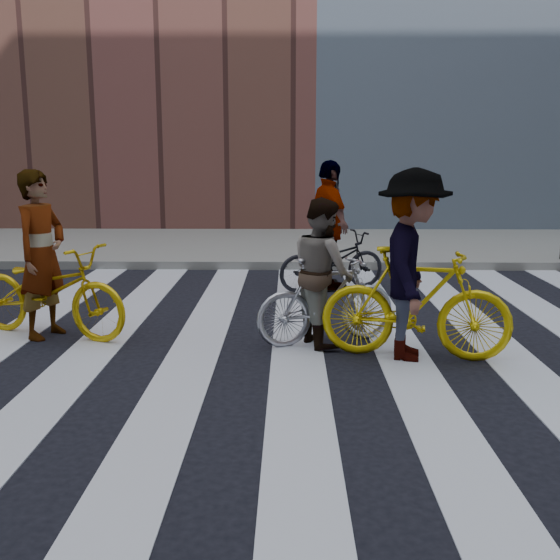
{
  "coord_description": "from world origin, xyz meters",
  "views": [
    {
      "loc": [
        -0.64,
        -6.57,
        2.12
      ],
      "look_at": [
        -0.74,
        0.3,
        0.76
      ],
      "focal_mm": 42.0,
      "sensor_mm": 36.0,
      "label": 1
    }
  ],
  "objects_px": {
    "bike_yellow_left": "(49,291)",
    "rider_left": "(42,255)",
    "bike_silver_mid": "(327,300)",
    "bike_dark_rear": "(332,261)",
    "bike_yellow_right": "(416,303)",
    "rider_mid": "(323,272)",
    "rider_right": "(412,265)",
    "rider_rear": "(329,226)"
  },
  "relations": [
    {
      "from": "bike_yellow_left",
      "to": "rider_left",
      "type": "relative_size",
      "value": 1.07
    },
    {
      "from": "rider_left",
      "to": "bike_silver_mid",
      "type": "bearing_deg",
      "value": -74.59
    },
    {
      "from": "bike_silver_mid",
      "to": "bike_dark_rear",
      "type": "xyz_separation_m",
      "value": [
        0.24,
        2.86,
        -0.04
      ]
    },
    {
      "from": "bike_yellow_right",
      "to": "rider_left",
      "type": "height_order",
      "value": "rider_left"
    },
    {
      "from": "bike_yellow_left",
      "to": "bike_yellow_right",
      "type": "xyz_separation_m",
      "value": [
        4.06,
        -0.75,
        0.04
      ]
    },
    {
      "from": "bike_silver_mid",
      "to": "rider_mid",
      "type": "distance_m",
      "value": 0.33
    },
    {
      "from": "bike_yellow_left",
      "to": "bike_dark_rear",
      "type": "distance_m",
      "value": 4.31
    },
    {
      "from": "bike_yellow_right",
      "to": "rider_mid",
      "type": "relative_size",
      "value": 1.19
    },
    {
      "from": "rider_mid",
      "to": "bike_dark_rear",
      "type": "bearing_deg",
      "value": -26.18
    },
    {
      "from": "bike_yellow_right",
      "to": "bike_dark_rear",
      "type": "height_order",
      "value": "bike_yellow_right"
    },
    {
      "from": "rider_left",
      "to": "rider_right",
      "type": "bearing_deg",
      "value": -80.84
    },
    {
      "from": "bike_yellow_left",
      "to": "rider_right",
      "type": "bearing_deg",
      "value": -80.97
    },
    {
      "from": "bike_yellow_left",
      "to": "rider_right",
      "type": "relative_size",
      "value": 1.05
    },
    {
      "from": "bike_dark_rear",
      "to": "rider_rear",
      "type": "bearing_deg",
      "value": 69.03
    },
    {
      "from": "bike_dark_rear",
      "to": "rider_left",
      "type": "relative_size",
      "value": 0.9
    },
    {
      "from": "bike_yellow_right",
      "to": "rider_left",
      "type": "xyz_separation_m",
      "value": [
        -4.11,
        0.75,
        0.38
      ]
    },
    {
      "from": "bike_silver_mid",
      "to": "bike_yellow_right",
      "type": "relative_size",
      "value": 0.84
    },
    {
      "from": "rider_left",
      "to": "bike_yellow_left",
      "type": "bearing_deg",
      "value": -70.35
    },
    {
      "from": "bike_yellow_right",
      "to": "bike_dark_rear",
      "type": "bearing_deg",
      "value": 22.02
    },
    {
      "from": "bike_yellow_left",
      "to": "bike_dark_rear",
      "type": "bearing_deg",
      "value": -32.82
    },
    {
      "from": "bike_yellow_right",
      "to": "rider_right",
      "type": "height_order",
      "value": "rider_right"
    },
    {
      "from": "bike_silver_mid",
      "to": "bike_dark_rear",
      "type": "relative_size",
      "value": 0.95
    },
    {
      "from": "bike_yellow_right",
      "to": "rider_right",
      "type": "xyz_separation_m",
      "value": [
        -0.05,
        -0.0,
        0.4
      ]
    },
    {
      "from": "rider_right",
      "to": "rider_rear",
      "type": "distance_m",
      "value": 3.44
    },
    {
      "from": "bike_yellow_right",
      "to": "bike_yellow_left",
      "type": "bearing_deg",
      "value": 90.68
    },
    {
      "from": "bike_yellow_left",
      "to": "rider_mid",
      "type": "relative_size",
      "value": 1.26
    },
    {
      "from": "bike_dark_rear",
      "to": "rider_mid",
      "type": "relative_size",
      "value": 1.06
    },
    {
      "from": "bike_silver_mid",
      "to": "rider_left",
      "type": "xyz_separation_m",
      "value": [
        -3.23,
        0.24,
        0.47
      ]
    },
    {
      "from": "bike_silver_mid",
      "to": "rider_right",
      "type": "relative_size",
      "value": 0.84
    },
    {
      "from": "bike_silver_mid",
      "to": "rider_left",
      "type": "relative_size",
      "value": 0.85
    },
    {
      "from": "bike_yellow_right",
      "to": "rider_mid",
      "type": "height_order",
      "value": "rider_mid"
    },
    {
      "from": "bike_yellow_left",
      "to": "rider_rear",
      "type": "relative_size",
      "value": 1.04
    },
    {
      "from": "bike_silver_mid",
      "to": "bike_yellow_right",
      "type": "xyz_separation_m",
      "value": [
        0.88,
        -0.51,
        0.09
      ]
    },
    {
      "from": "rider_left",
      "to": "rider_rear",
      "type": "bearing_deg",
      "value": -32.82
    },
    {
      "from": "bike_dark_rear",
      "to": "rider_right",
      "type": "distance_m",
      "value": 3.47
    },
    {
      "from": "bike_silver_mid",
      "to": "bike_yellow_left",
      "type": "bearing_deg",
      "value": 65.21
    },
    {
      "from": "bike_silver_mid",
      "to": "rider_mid",
      "type": "xyz_separation_m",
      "value": [
        -0.05,
        0.0,
        0.32
      ]
    },
    {
      "from": "rider_rear",
      "to": "rider_left",
      "type": "bearing_deg",
      "value": 106.55
    },
    {
      "from": "bike_yellow_left",
      "to": "bike_silver_mid",
      "type": "xyz_separation_m",
      "value": [
        3.18,
        -0.24,
        -0.05
      ]
    },
    {
      "from": "bike_dark_rear",
      "to": "rider_left",
      "type": "bearing_deg",
      "value": 106.15
    },
    {
      "from": "rider_right",
      "to": "bike_yellow_right",
      "type": "bearing_deg",
      "value": -78.82
    },
    {
      "from": "bike_dark_rear",
      "to": "bike_silver_mid",
      "type": "bearing_deg",
      "value": 154.33
    }
  ]
}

